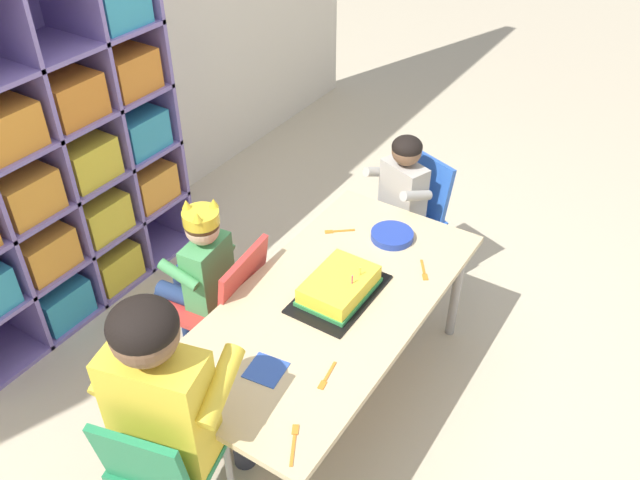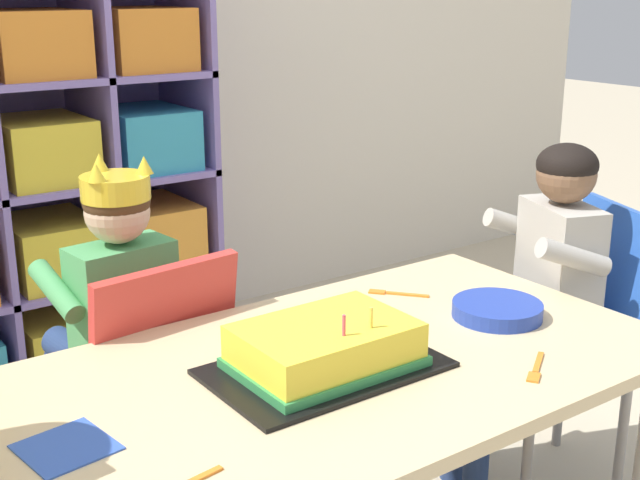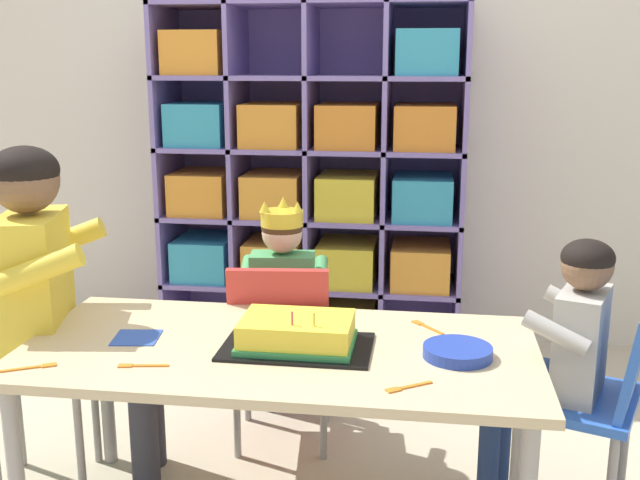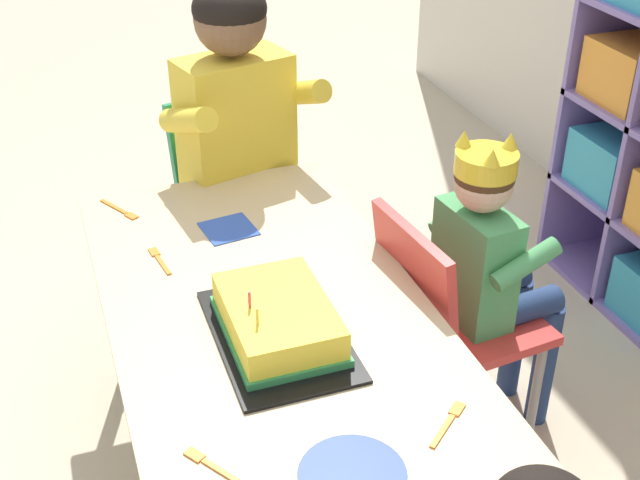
% 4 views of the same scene
% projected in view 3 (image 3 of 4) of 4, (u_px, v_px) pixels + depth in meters
% --- Properties ---
extents(classroom_back_wall, '(5.25, 0.10, 2.97)m').
position_uv_depth(classroom_back_wall, '(348.00, 12.00, 3.36)').
color(classroom_back_wall, beige).
rests_on(classroom_back_wall, ground).
extents(storage_cubby_shelf, '(1.31, 0.39, 1.52)m').
position_uv_depth(storage_cubby_shelf, '(312.00, 189.00, 3.31)').
color(storage_cubby_shelf, '#7F6BB2').
rests_on(storage_cubby_shelf, ground).
extents(activity_table, '(1.36, 0.66, 0.54)m').
position_uv_depth(activity_table, '(279.00, 363.00, 2.02)').
color(activity_table, '#D1B789').
rests_on(activity_table, ground).
extents(classroom_chair_blue, '(0.38, 0.38, 0.66)m').
position_uv_depth(classroom_chair_blue, '(281.00, 338.00, 2.49)').
color(classroom_chair_blue, red).
rests_on(classroom_chair_blue, ground).
extents(child_with_crown, '(0.31, 0.31, 0.84)m').
position_uv_depth(child_with_crown, '(284.00, 289.00, 2.56)').
color(child_with_crown, '#4C9E5B').
rests_on(child_with_crown, ground).
extents(classroom_chair_adult_side, '(0.38, 0.37, 0.70)m').
position_uv_depth(classroom_chair_adult_side, '(24.00, 353.00, 2.25)').
color(classroom_chair_adult_side, '#238451').
rests_on(classroom_chair_adult_side, ground).
extents(adult_helper_seated, '(0.47, 0.45, 1.05)m').
position_uv_depth(adult_helper_seated, '(56.00, 282.00, 2.21)').
color(adult_helper_seated, yellow).
rests_on(adult_helper_seated, ground).
extents(classroom_chair_guest_side, '(0.41, 0.41, 0.68)m').
position_uv_depth(classroom_chair_guest_side, '(597.00, 395.00, 2.00)').
color(classroom_chair_guest_side, blue).
rests_on(classroom_chair_guest_side, ground).
extents(guest_at_table_side, '(0.34, 0.34, 0.84)m').
position_uv_depth(guest_at_table_side, '(561.00, 346.00, 2.02)').
color(guest_at_table_side, '#B2ADA3').
rests_on(guest_at_table_side, ground).
extents(birthday_cake_on_tray, '(0.39, 0.25, 0.12)m').
position_uv_depth(birthday_cake_on_tray, '(297.00, 335.00, 1.99)').
color(birthday_cake_on_tray, black).
rests_on(birthday_cake_on_tray, activity_table).
extents(paper_plate_stack, '(0.18, 0.18, 0.03)m').
position_uv_depth(paper_plate_stack, '(458.00, 352.00, 1.93)').
color(paper_plate_stack, '#233DA3').
rests_on(paper_plate_stack, activity_table).
extents(paper_napkin_square, '(0.14, 0.14, 0.00)m').
position_uv_depth(paper_napkin_square, '(136.00, 338.00, 2.06)').
color(paper_napkin_square, '#3356B7').
rests_on(paper_napkin_square, activity_table).
extents(fork_near_cake_tray, '(0.13, 0.03, 0.00)m').
position_uv_depth(fork_near_cake_tray, '(140.00, 366.00, 1.88)').
color(fork_near_cake_tray, orange).
rests_on(fork_near_cake_tray, activity_table).
extents(fork_scattered_mid_table, '(0.09, 0.11, 0.00)m').
position_uv_depth(fork_scattered_mid_table, '(426.00, 326.00, 2.15)').
color(fork_scattered_mid_table, orange).
rests_on(fork_scattered_mid_table, activity_table).
extents(fork_by_napkin, '(0.11, 0.08, 0.00)m').
position_uv_depth(fork_by_napkin, '(406.00, 387.00, 1.75)').
color(fork_by_napkin, orange).
rests_on(fork_by_napkin, activity_table).
extents(fork_at_table_front_edge, '(0.13, 0.08, 0.00)m').
position_uv_depth(fork_at_table_front_edge, '(30.00, 368.00, 1.86)').
color(fork_at_table_front_edge, orange).
rests_on(fork_at_table_front_edge, activity_table).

